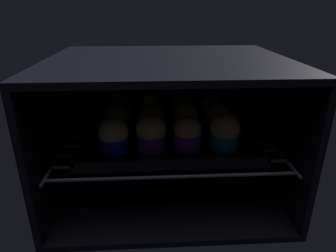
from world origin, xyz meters
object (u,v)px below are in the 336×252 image
at_px(muffin_row0_col3, 225,132).
at_px(muffin_row2_col3, 212,109).
at_px(muffin_row2_col0, 121,110).
at_px(muffin_row0_col1, 151,133).
at_px(muffin_row2_col1, 152,109).
at_px(muffin_row1_col2, 185,119).
at_px(muffin_row2_col2, 183,110).
at_px(muffin_row1_col1, 151,121).
at_px(baking_tray, 168,136).
at_px(muffin_row0_col2, 187,134).
at_px(muffin_row1_col0, 117,122).
at_px(muffin_row0_col0, 114,136).
at_px(muffin_row1_col3, 217,119).

bearing_deg(muffin_row0_col3, muffin_row2_col3, 88.94).
bearing_deg(muffin_row2_col0, muffin_row0_col1, -63.60).
bearing_deg(muffin_row2_col3, muffin_row2_col1, -179.99).
relative_size(muffin_row2_col0, muffin_row2_col3, 1.12).
relative_size(muffin_row1_col2, muffin_row2_col2, 1.07).
bearing_deg(muffin_row2_col2, muffin_row1_col1, -136.26).
bearing_deg(baking_tray, muffin_row0_col2, -64.12).
distance_m(muffin_row1_col0, muffin_row2_col2, 0.20).
bearing_deg(muffin_row0_col0, muffin_row2_col1, 63.19).
height_order(muffin_row0_col1, muffin_row2_col1, muffin_row2_col1).
xyz_separation_m(muffin_row0_col1, muffin_row1_col2, (0.09, 0.09, -0.00)).
xyz_separation_m(muffin_row0_col0, muffin_row1_col3, (0.27, 0.09, 0.00)).
bearing_deg(muffin_row0_col0, muffin_row1_col3, 19.00).
height_order(muffin_row1_col0, muffin_row1_col2, muffin_row1_col2).
bearing_deg(baking_tray, muffin_row1_col3, 1.19).
height_order(baking_tray, muffin_row2_col0, muffin_row2_col0).
relative_size(muffin_row0_col2, muffin_row2_col0, 0.89).
bearing_deg(muffin_row1_col2, muffin_row2_col2, 89.41).
bearing_deg(muffin_row1_col3, muffin_row0_col1, -153.58).
relative_size(muffin_row0_col3, muffin_row2_col3, 1.07).
height_order(muffin_row1_col2, muffin_row2_col1, muffin_row2_col1).
height_order(muffin_row0_col3, muffin_row2_col3, muffin_row0_col3).
bearing_deg(muffin_row2_col0, muffin_row1_col1, -45.84).
relative_size(baking_tray, muffin_row1_col0, 5.16).
xyz_separation_m(muffin_row0_col0, muffin_row1_col1, (0.09, 0.09, -0.00)).
bearing_deg(muffin_row1_col2, muffin_row0_col0, -152.73).
relative_size(muffin_row0_col2, muffin_row2_col3, 1.00).
bearing_deg(muffin_row0_col0, muffin_row1_col0, 89.84).
relative_size(muffin_row1_col1, muffin_row2_col0, 0.90).
bearing_deg(muffin_row0_col0, muffin_row0_col2, 1.10).
relative_size(muffin_row0_col1, muffin_row0_col3, 1.01).
xyz_separation_m(muffin_row1_col3, muffin_row2_col1, (-0.18, 0.09, 0.00)).
distance_m(muffin_row1_col3, muffin_row2_col2, 0.12).
height_order(muffin_row0_col0, muffin_row2_col3, same).
bearing_deg(muffin_row1_col0, muffin_row1_col1, 1.69).
relative_size(muffin_row0_col3, muffin_row1_col3, 1.04).
relative_size(muffin_row0_col1, muffin_row2_col1, 0.97).
bearing_deg(muffin_row0_col0, muffin_row1_col1, 44.85).
xyz_separation_m(baking_tray, muffin_row1_col1, (-0.04, -0.00, 0.04)).
distance_m(muffin_row2_col2, muffin_row2_col3, 0.09).
bearing_deg(muffin_row2_col2, muffin_row1_col2, -90.59).
relative_size(muffin_row0_col1, muffin_row2_col0, 0.96).
bearing_deg(muffin_row1_col3, muffin_row2_col1, 153.11).
bearing_deg(baking_tray, muffin_row0_col0, -146.26).
height_order(baking_tray, muffin_row2_col3, muffin_row2_col3).
height_order(muffin_row0_col2, muffin_row2_col1, muffin_row2_col1).
relative_size(muffin_row0_col2, muffin_row2_col2, 1.00).
distance_m(muffin_row0_col1, muffin_row2_col3, 0.25).
distance_m(muffin_row1_col0, muffin_row2_col3, 0.28).
bearing_deg(muffin_row2_col2, muffin_row0_col2, -92.03).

